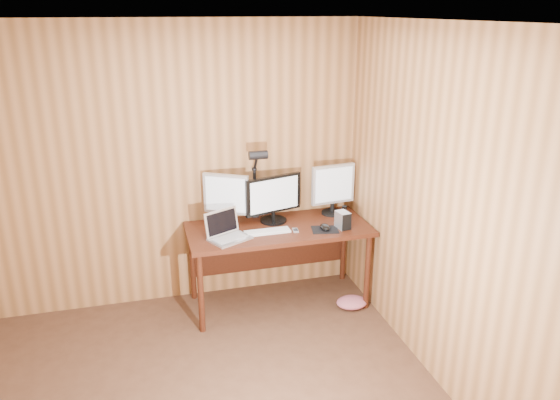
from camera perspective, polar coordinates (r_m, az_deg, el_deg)
name	(u,v)px	position (r m, az deg, el deg)	size (l,w,h in m)	color
room_shell	(190,269)	(2.97, -9.43, -7.17)	(4.00, 4.00, 4.00)	#4E2F1E
desk	(276,237)	(4.91, -0.37, -3.86)	(1.60, 0.70, 0.75)	#401A0D
monitor_center	(273,198)	(4.85, -0.69, 0.18)	(0.53, 0.24, 0.43)	black
monitor_left	(226,198)	(4.80, -5.65, 0.24)	(0.37, 0.24, 0.46)	black
monitor_right	(333,188)	(5.04, 5.56, 1.28)	(0.42, 0.20, 0.47)	black
laptop	(226,232)	(4.57, -5.63, -3.32)	(0.40, 0.37, 0.23)	silver
keyboard	(267,231)	(4.68, -1.33, -3.30)	(0.39, 0.12, 0.02)	white
mousepad	(325,230)	(4.75, 4.72, -3.11)	(0.23, 0.19, 0.00)	black
mouse	(325,227)	(4.74, 4.72, -2.85)	(0.08, 0.12, 0.04)	black
hard_drive	(343,220)	(4.78, 6.59, -2.09)	(0.12, 0.15, 0.15)	silver
phone	(295,230)	(4.72, 1.62, -3.18)	(0.06, 0.10, 0.01)	silver
speaker	(344,212)	(5.04, 6.73, -1.21)	(0.05, 0.05, 0.11)	black
desk_lamp	(257,174)	(4.82, -2.46, 2.76)	(0.16, 0.23, 0.71)	black
fabric_pile	(352,302)	(5.08, 7.50, -10.56)	(0.28, 0.23, 0.09)	#C66070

